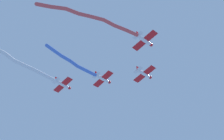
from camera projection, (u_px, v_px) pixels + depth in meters
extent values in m
ellipsoid|color=white|center=(144.00, 74.00, 72.10)|extent=(4.64, 2.10, 0.93)
sphere|color=red|center=(150.00, 77.00, 73.04)|extent=(0.97, 0.97, 0.79)
ellipsoid|color=#1E2D4C|center=(145.00, 74.00, 72.59)|extent=(1.26, 0.90, 0.50)
cube|color=red|center=(144.00, 74.00, 72.08)|extent=(3.24, 6.80, 0.12)
cube|color=white|center=(138.00, 70.00, 71.33)|extent=(1.52, 2.73, 0.10)
cube|color=red|center=(138.00, 69.00, 71.71)|extent=(1.03, 0.39, 1.28)
ellipsoid|color=white|center=(102.00, 79.00, 73.37)|extent=(4.64, 2.07, 0.93)
sphere|color=red|center=(109.00, 82.00, 74.30)|extent=(0.97, 0.97, 0.79)
ellipsoid|color=#1E2D4C|center=(104.00, 79.00, 73.86)|extent=(1.26, 0.89, 0.50)
cube|color=red|center=(103.00, 79.00, 73.34)|extent=(3.21, 6.80, 0.12)
cube|color=white|center=(96.00, 75.00, 72.60)|extent=(1.51, 2.72, 0.10)
cube|color=red|center=(97.00, 74.00, 72.99)|extent=(1.03, 0.39, 1.28)
cylinder|color=#4C75DB|center=(91.00, 73.00, 71.87)|extent=(2.52, 1.33, 0.85)
cylinder|color=#4C75DB|center=(82.00, 69.00, 71.06)|extent=(2.73, 1.13, 1.15)
cylinder|color=#4C75DB|center=(74.00, 64.00, 70.49)|extent=(2.46, 1.30, 1.40)
cylinder|color=#4C75DB|center=(66.00, 58.00, 69.79)|extent=(2.71, 1.40, 1.06)
cylinder|color=#4C75DB|center=(58.00, 53.00, 68.93)|extent=(2.36, 1.49, 1.09)
cylinder|color=#4C75DB|center=(50.00, 48.00, 68.10)|extent=(2.34, 1.48, 1.08)
sphere|color=#4C75DB|center=(95.00, 75.00, 72.35)|extent=(0.82, 0.82, 0.82)
sphere|color=#4C75DB|center=(87.00, 71.00, 71.39)|extent=(0.82, 0.82, 0.82)
sphere|color=#4C75DB|center=(78.00, 66.00, 70.73)|extent=(0.82, 0.82, 0.82)
sphere|color=#4C75DB|center=(70.00, 61.00, 70.24)|extent=(0.82, 0.82, 0.82)
sphere|color=#4C75DB|center=(61.00, 56.00, 69.35)|extent=(0.82, 0.82, 0.82)
sphere|color=#4C75DB|center=(54.00, 51.00, 68.51)|extent=(0.82, 0.82, 0.82)
sphere|color=#4C75DB|center=(47.00, 45.00, 67.68)|extent=(0.82, 0.82, 0.82)
ellipsoid|color=white|center=(144.00, 40.00, 64.95)|extent=(4.62, 2.25, 0.93)
sphere|color=red|center=(151.00, 45.00, 65.94)|extent=(0.99, 0.99, 0.79)
ellipsoid|color=#1E2D4C|center=(146.00, 40.00, 65.46)|extent=(1.27, 0.93, 0.50)
cube|color=red|center=(145.00, 41.00, 64.93)|extent=(3.47, 6.79, 0.12)
cube|color=white|center=(138.00, 35.00, 64.14)|extent=(1.60, 2.73, 0.10)
cube|color=red|center=(138.00, 34.00, 64.53)|extent=(1.02, 0.43, 1.28)
cylinder|color=#DB4C4C|center=(132.00, 33.00, 63.35)|extent=(2.85, 1.14, 0.91)
cylinder|color=#DB4C4C|center=(121.00, 28.00, 62.30)|extent=(2.97, 1.02, 0.91)
cylinder|color=#DB4C4C|center=(109.00, 23.00, 61.24)|extent=(2.81, 1.26, 0.83)
cylinder|color=#DB4C4C|center=(98.00, 18.00, 60.35)|extent=(2.75, 0.93, 0.90)
cylinder|color=#DB4C4C|center=(85.00, 15.00, 59.60)|extent=(2.79, 0.92, 1.00)
cylinder|color=#DB4C4C|center=(72.00, 11.00, 58.81)|extent=(2.78, 0.88, 0.82)
cylinder|color=#DB4C4C|center=(58.00, 8.00, 58.03)|extent=(3.19, 1.23, 1.18)
cylinder|color=#DB4C4C|center=(44.00, 5.00, 57.29)|extent=(2.85, 1.07, 1.00)
sphere|color=#DB4C4C|center=(137.00, 35.00, 63.88)|extent=(0.77, 0.77, 0.77)
sphere|color=#DB4C4C|center=(126.00, 30.00, 62.81)|extent=(0.77, 0.77, 0.77)
sphere|color=#DB4C4C|center=(115.00, 26.00, 61.78)|extent=(0.77, 0.77, 0.77)
sphere|color=#DB4C4C|center=(104.00, 20.00, 60.70)|extent=(0.77, 0.77, 0.77)
sphere|color=#DB4C4C|center=(91.00, 17.00, 59.99)|extent=(0.77, 0.77, 0.77)
sphere|color=#DB4C4C|center=(79.00, 14.00, 59.20)|extent=(0.77, 0.77, 0.77)
sphere|color=#DB4C4C|center=(66.00, 9.00, 58.42)|extent=(0.77, 0.77, 0.77)
sphere|color=#DB4C4C|center=(51.00, 7.00, 57.64)|extent=(0.77, 0.77, 0.77)
sphere|color=#DB4C4C|center=(36.00, 4.00, 56.95)|extent=(0.77, 0.77, 0.77)
ellipsoid|color=white|center=(62.00, 84.00, 74.42)|extent=(4.62, 2.29, 0.93)
sphere|color=red|center=(69.00, 88.00, 75.42)|extent=(1.00, 1.00, 0.79)
ellipsoid|color=#1E2D4C|center=(64.00, 84.00, 74.93)|extent=(1.27, 0.94, 0.50)
cube|color=red|center=(63.00, 85.00, 74.40)|extent=(3.52, 6.78, 0.12)
cube|color=white|center=(56.00, 81.00, 73.60)|extent=(1.63, 2.73, 0.10)
cube|color=red|center=(57.00, 79.00, 73.99)|extent=(1.02, 0.44, 1.28)
cylinder|color=white|center=(50.00, 78.00, 72.69)|extent=(2.91, 1.72, 0.94)
cylinder|color=white|center=(40.00, 73.00, 71.54)|extent=(2.92, 1.53, 1.09)
cylinder|color=white|center=(30.00, 68.00, 70.34)|extent=(3.01, 1.70, 1.06)
cylinder|color=white|center=(19.00, 63.00, 69.08)|extent=(2.91, 1.54, 0.92)
cylinder|color=white|center=(9.00, 57.00, 67.89)|extent=(2.94, 2.01, 1.24)
sphere|color=white|center=(55.00, 80.00, 73.34)|extent=(0.90, 0.90, 0.90)
sphere|color=white|center=(45.00, 76.00, 72.05)|extent=(0.90, 0.90, 0.90)
sphere|color=white|center=(35.00, 70.00, 71.03)|extent=(0.90, 0.90, 0.90)
sphere|color=white|center=(25.00, 66.00, 69.65)|extent=(0.90, 0.90, 0.90)
sphere|color=white|center=(14.00, 61.00, 68.50)|extent=(0.90, 0.90, 0.90)
sphere|color=white|center=(4.00, 53.00, 67.27)|extent=(0.90, 0.90, 0.90)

